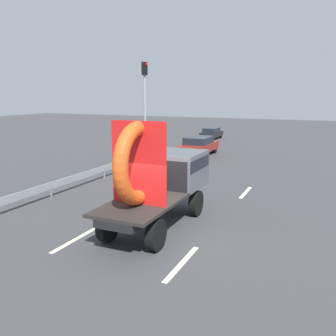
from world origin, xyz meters
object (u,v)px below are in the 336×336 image
object	(u,v)px
distant_sedan	(199,145)
oncoming_car	(211,133)
traffic_light	(145,98)
flatbed_truck	(163,176)

from	to	relation	value
distant_sedan	oncoming_car	bearing A→B (deg)	102.26
distant_sedan	traffic_light	size ratio (longest dim) A/B	0.64
flatbed_truck	distant_sedan	size ratio (longest dim) A/B	1.28
flatbed_truck	distant_sedan	world-z (taller)	flatbed_truck
distant_sedan	oncoming_car	world-z (taller)	distant_sedan
oncoming_car	traffic_light	bearing A→B (deg)	-93.86
distant_sedan	traffic_light	world-z (taller)	traffic_light
oncoming_car	flatbed_truck	bearing A→B (deg)	-76.41
distant_sedan	traffic_light	xyz separation A→B (m)	(-3.15, -2.75, 3.60)
flatbed_truck	traffic_light	world-z (taller)	traffic_light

